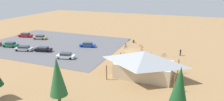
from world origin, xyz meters
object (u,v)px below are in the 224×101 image
at_px(bicycle_silver_yard_right, 124,54).
at_px(car_black_second_row, 43,49).
at_px(car_green_inner_stall, 10,45).
at_px(visitor_at_bikes, 180,52).
at_px(car_silver_back_corner, 24,48).
at_px(bicycle_purple_near_sign, 164,55).
at_px(trash_bin, 134,41).
at_px(pine_east, 57,77).
at_px(bicycle_white_yard_left, 142,49).
at_px(lot_sign, 129,42).
at_px(bicycle_black_by_bin, 126,45).
at_px(pine_mideast, 179,88).
at_px(bicycle_red_trailside, 141,46).
at_px(bicycle_orange_mid_cluster, 150,55).
at_px(bicycle_teal_edge_north, 126,47).
at_px(car_white_by_curb, 66,56).
at_px(bike_pavilion, 144,63).
at_px(car_tan_aisle_side, 40,37).
at_px(car_blue_end_stall, 88,45).
at_px(car_red_mid_lot, 25,35).

relative_size(bicycle_silver_yard_right, car_black_second_row, 0.34).
xyz_separation_m(car_green_inner_stall, visitor_at_bikes, (-47.03, -10.26, 0.17)).
bearing_deg(car_green_inner_stall, car_silver_back_corner, 167.23).
bearing_deg(car_black_second_row, bicycle_purple_near_sign, -165.65).
relative_size(trash_bin, pine_east, 0.12).
bearing_deg(bicycle_white_yard_left, lot_sign, -32.06).
xyz_separation_m(bicycle_black_by_bin, car_silver_back_corner, (24.91, 14.59, 0.36)).
bearing_deg(lot_sign, car_black_second_row, 34.01).
bearing_deg(car_silver_back_corner, pine_mideast, 156.72).
xyz_separation_m(trash_bin, bicycle_red_trailside, (-3.46, 4.00, -0.11)).
bearing_deg(bicycle_orange_mid_cluster, bicycle_teal_edge_north, -28.51).
bearing_deg(bicycle_silver_yard_right, bicycle_red_trailside, -105.00).
distance_m(bicycle_silver_yard_right, car_white_by_curb, 14.81).
bearing_deg(bicycle_orange_mid_cluster, pine_east, 73.61).
height_order(lot_sign, bicycle_purple_near_sign, lot_sign).
relative_size(bicycle_red_trailside, car_white_by_curb, 0.30).
relative_size(bike_pavilion, bicycle_teal_edge_north, 7.84).
height_order(pine_mideast, bicycle_white_yard_left, pine_mideast).
bearing_deg(bicycle_red_trailside, bicycle_teal_edge_north, 35.56).
height_order(car_tan_aisle_side, car_black_second_row, car_tan_aisle_side).
xyz_separation_m(pine_east, visitor_at_bikes, (-15.17, -31.06, -3.77)).
bearing_deg(pine_mideast, bicycle_orange_mid_cluster, -72.21).
bearing_deg(bike_pavilion, car_blue_end_stall, -35.29).
relative_size(car_tan_aisle_side, visitor_at_bikes, 2.62).
height_order(bike_pavilion, lot_sign, bike_pavilion).
height_order(bicycle_silver_yard_right, bicycle_teal_edge_north, bicycle_silver_yard_right).
xyz_separation_m(trash_bin, bicycle_purple_near_sign, (-10.84, 9.93, -0.09)).
height_order(bicycle_white_yard_left, car_green_inner_stall, car_green_inner_stall).
xyz_separation_m(pine_east, car_silver_back_corner, (25.44, -19.34, -3.97)).
height_order(trash_bin, lot_sign, lot_sign).
relative_size(lot_sign, car_tan_aisle_side, 0.47).
xyz_separation_m(bicycle_orange_mid_cluster, visitor_at_bikes, (-7.06, -3.47, 0.57)).
height_order(car_tan_aisle_side, car_white_by_curb, car_white_by_curb).
height_order(bike_pavilion, bicycle_white_yard_left, bike_pavilion).
distance_m(bike_pavilion, bicycle_purple_near_sign, 14.26).
relative_size(bicycle_purple_near_sign, bicycle_teal_edge_north, 0.90).
relative_size(trash_bin, bicycle_white_yard_left, 0.62).
bearing_deg(trash_bin, car_blue_end_stall, 40.40).
bearing_deg(visitor_at_bikes, car_red_mid_lot, -1.18).
bearing_deg(car_white_by_curb, car_black_second_row, -16.35).
height_order(car_green_inner_stall, visitor_at_bikes, visitor_at_bikes).
height_order(bicycle_red_trailside, bicycle_silver_yard_right, bicycle_silver_yard_right).
bearing_deg(car_blue_end_stall, car_green_inner_stall, 21.67).
bearing_deg(pine_mideast, bicycle_red_trailside, -69.38).
distance_m(bicycle_orange_mid_cluster, bicycle_red_trailside, 8.30).
height_order(lot_sign, car_white_by_curb, lot_sign).
relative_size(bicycle_red_trailside, car_red_mid_lot, 0.28).
height_order(bicycle_purple_near_sign, car_white_by_curb, car_white_by_curb).
bearing_deg(pine_east, bicycle_orange_mid_cluster, -106.39).
height_order(bicycle_orange_mid_cluster, bicycle_silver_yard_right, bicycle_orange_mid_cluster).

